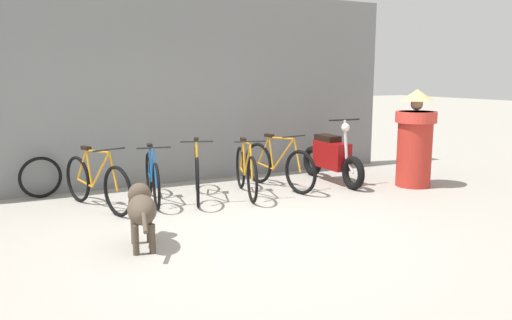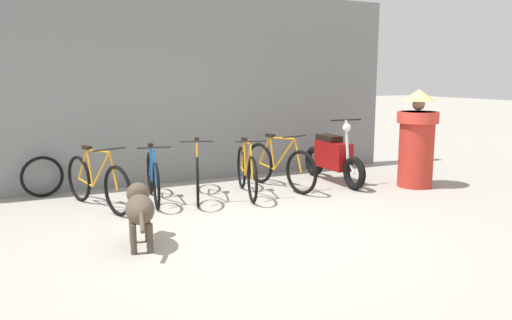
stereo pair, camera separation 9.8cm
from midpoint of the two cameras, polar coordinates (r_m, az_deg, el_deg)
name	(u,v)px [view 1 (the left image)]	position (r m, az deg, el deg)	size (l,w,h in m)	color
ground_plane	(251,229)	(6.00, -1.06, -7.90)	(60.00, 60.00, 0.00)	#9E998E
shop_wall_back	(171,88)	(8.55, -9.97, 8.16)	(8.41, 0.20, 3.21)	slate
bicycle_0	(96,183)	(7.15, -18.14, -2.53)	(0.66, 1.67, 0.87)	black
bicycle_1	(152,178)	(7.36, -12.14, -1.99)	(0.46, 1.59, 0.85)	black
bicycle_2	(197,173)	(7.45, -7.14, -1.50)	(0.64, 1.66, 0.91)	black
bicycle_3	(246,172)	(7.58, -1.52, -1.33)	(0.55, 1.60, 0.88)	black
bicycle_4	(278,166)	(8.04, 2.21, -0.70)	(0.50, 1.71, 0.89)	black
motorcycle	(332,158)	(8.56, 8.32, 0.28)	(0.58, 1.79, 1.11)	black
stray_dog	(141,208)	(5.46, -13.47, -5.32)	(0.41, 1.06, 0.63)	#4C3F33
person_in_robes	(415,138)	(8.52, 17.40, 2.39)	(0.88, 0.88, 1.59)	#B72D23
spare_tire_left	(41,177)	(8.09, -23.73, -1.83)	(0.62, 0.16, 0.62)	black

